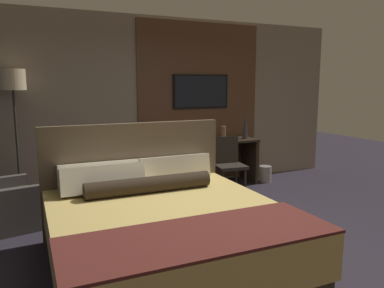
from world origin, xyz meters
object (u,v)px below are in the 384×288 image
at_px(waste_bin, 265,174).
at_px(book, 191,140).
at_px(vase_short, 223,132).
at_px(vase_tall, 245,126).
at_px(floor_lamp, 13,91).
at_px(tv, 201,91).
at_px(desk_chair, 228,160).
at_px(desk, 207,155).
at_px(bed, 164,230).

bearing_deg(waste_bin, book, 172.36).
distance_m(vase_short, waste_bin, 1.08).
xyz_separation_m(vase_tall, book, (-0.99, 0.10, -0.21)).
relative_size(floor_lamp, waste_bin, 6.86).
distance_m(floor_lamp, book, 2.73).
bearing_deg(tv, desk_chair, -81.76).
bearing_deg(book, vase_short, 2.65).
height_order(desk_chair, vase_short, vase_short).
relative_size(vase_tall, book, 1.89).
bearing_deg(book, desk_chair, -52.13).
distance_m(floor_lamp, vase_short, 3.31).
bearing_deg(desk_chair, tv, 104.53).
bearing_deg(desk_chair, vase_short, 74.36).
distance_m(tv, floor_lamp, 2.90).
distance_m(desk_chair, vase_short, 0.70).
bearing_deg(floor_lamp, desk, -0.45).
height_order(bed, desk_chair, bed).
distance_m(vase_tall, book, 1.01).
height_order(vase_tall, book, vase_tall).
distance_m(floor_lamp, waste_bin, 4.25).
bearing_deg(vase_tall, floor_lamp, 177.94).
height_order(desk, book, book).
height_order(bed, book, bed).
height_order(bed, desk, bed).
bearing_deg(waste_bin, floor_lamp, 176.94).
distance_m(desk_chair, floor_lamp, 3.24).
bearing_deg(desk, vase_short, 4.08).
height_order(vase_short, waste_bin, vase_short).
bearing_deg(book, vase_tall, -5.84).
xyz_separation_m(floor_lamp, vase_tall, (3.59, -0.13, -0.61)).
xyz_separation_m(bed, waste_bin, (2.72, 2.23, -0.22)).
bearing_deg(desk_chair, desk, 108.11).
bearing_deg(desk, tv, 90.00).
distance_m(bed, book, 2.80).
distance_m(floor_lamp, vase_tall, 3.64).
height_order(tv, desk_chair, tv).
bearing_deg(waste_bin, vase_tall, 167.83).
bearing_deg(bed, desk_chair, 47.08).
relative_size(desk, tv, 1.69).
bearing_deg(tv, desk, -90.00).
height_order(bed, waste_bin, bed).
distance_m(bed, vase_short, 3.19).
distance_m(book, waste_bin, 1.53).
relative_size(tv, book, 4.33).
xyz_separation_m(vase_short, waste_bin, (0.74, -0.21, -0.76)).
relative_size(vase_short, waste_bin, 0.79).
xyz_separation_m(desk, vase_short, (0.33, 0.02, 0.37)).
bearing_deg(tv, book, -140.94).
height_order(desk, waste_bin, desk).
height_order(desk, vase_short, vase_short).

